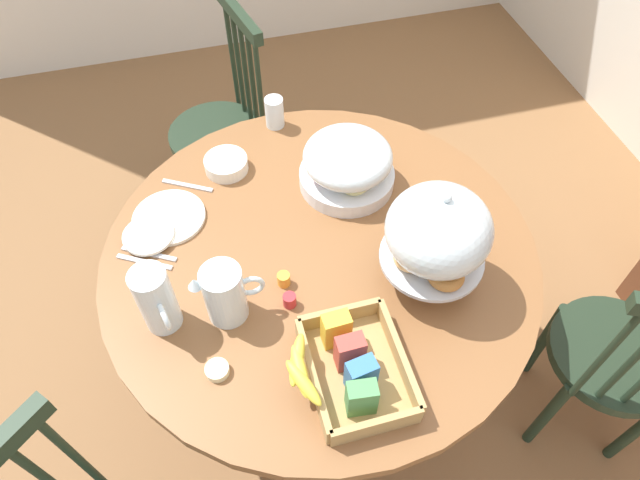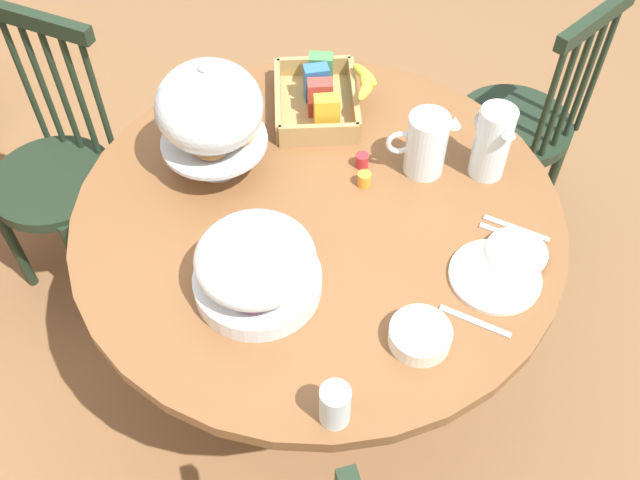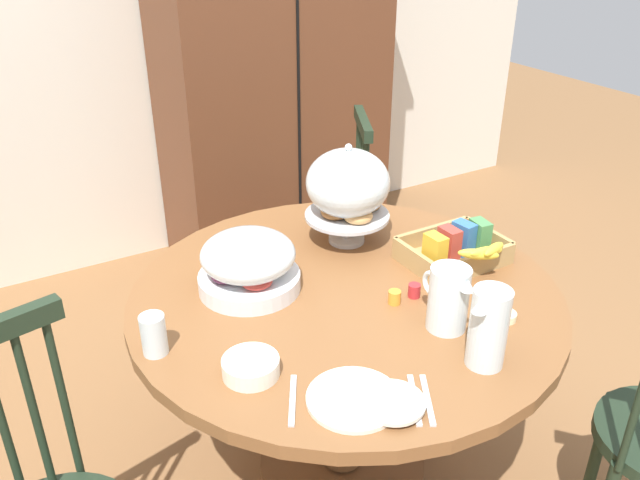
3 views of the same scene
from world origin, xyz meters
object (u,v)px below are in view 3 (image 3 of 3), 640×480
(wooden_armoire, at_px, (272,73))
(china_plate_small, at_px, (393,402))
(drinking_glass, at_px, (154,335))
(pastry_stand_with_dome, at_px, (348,187))
(cereal_bowl, at_px, (251,367))
(butter_dish, at_px, (505,316))
(fruit_platter_covered, at_px, (249,263))
(china_plate_large, at_px, (354,399))
(cereal_basket, at_px, (458,249))
(dining_table, at_px, (344,345))
(milk_pitcher, at_px, (447,301))
(orange_juice_pitcher, at_px, (488,331))
(windsor_chair_near_window, at_px, (329,233))

(wooden_armoire, bearing_deg, china_plate_small, -109.60)
(drinking_glass, bearing_deg, pastry_stand_with_dome, 19.83)
(wooden_armoire, bearing_deg, cereal_bowl, -118.13)
(cereal_bowl, bearing_deg, wooden_armoire, 61.87)
(china_plate_small, distance_m, butter_dish, 0.49)
(china_plate_small, height_order, drinking_glass, drinking_glass)
(fruit_platter_covered, height_order, china_plate_large, fruit_platter_covered)
(wooden_armoire, xyz_separation_m, fruit_platter_covered, (-0.80, -1.44, -0.16))
(fruit_platter_covered, height_order, cereal_basket, fruit_platter_covered)
(dining_table, height_order, milk_pitcher, milk_pitcher)
(cereal_bowl, bearing_deg, drinking_glass, 130.79)
(dining_table, relative_size, butter_dish, 21.13)
(orange_juice_pitcher, relative_size, china_plate_small, 1.41)
(china_plate_large, bearing_deg, drinking_glass, 129.72)
(wooden_armoire, xyz_separation_m, butter_dish, (-0.26, -1.94, -0.23))
(china_plate_large, relative_size, china_plate_small, 1.47)
(cereal_basket, distance_m, china_plate_small, 0.72)
(dining_table, height_order, pastry_stand_with_dome, pastry_stand_with_dome)
(cereal_basket, xyz_separation_m, china_plate_small, (-0.57, -0.44, -0.03))
(dining_table, xyz_separation_m, windsor_chair_near_window, (0.44, 0.82, -0.09))
(orange_juice_pitcher, distance_m, cereal_basket, 0.51)
(windsor_chair_near_window, distance_m, butter_dish, 1.22)
(orange_juice_pitcher, xyz_separation_m, drinking_glass, (-0.69, 0.45, -0.04))
(dining_table, bearing_deg, china_plate_large, -120.10)
(windsor_chair_near_window, xyz_separation_m, orange_juice_pitcher, (-0.32, -1.28, 0.38))
(pastry_stand_with_dome, distance_m, cereal_basket, 0.40)
(windsor_chair_near_window, height_order, orange_juice_pitcher, windsor_chair_near_window)
(dining_table, relative_size, orange_juice_pitcher, 6.00)
(china_plate_small, bearing_deg, fruit_platter_covered, 95.80)
(orange_juice_pitcher, height_order, butter_dish, orange_juice_pitcher)
(fruit_platter_covered, height_order, china_plate_small, fruit_platter_covered)
(wooden_armoire, height_order, milk_pitcher, wooden_armoire)
(drinking_glass, height_order, butter_dish, drinking_glass)
(dining_table, relative_size, windsor_chair_near_window, 1.30)
(drinking_glass, bearing_deg, china_plate_large, -50.28)
(dining_table, bearing_deg, butter_dish, -49.21)
(wooden_armoire, bearing_deg, china_plate_large, -111.75)
(fruit_platter_covered, relative_size, cereal_basket, 0.95)
(orange_juice_pitcher, bearing_deg, china_plate_large, 172.45)
(windsor_chair_near_window, height_order, butter_dish, windsor_chair_near_window)
(cereal_bowl, distance_m, butter_dish, 0.71)
(dining_table, xyz_separation_m, pastry_stand_with_dome, (0.17, 0.26, 0.40))
(dining_table, height_order, orange_juice_pitcher, orange_juice_pitcher)
(cereal_bowl, distance_m, drinking_glass, 0.27)
(orange_juice_pitcher, xyz_separation_m, cereal_bowl, (-0.52, 0.25, -0.07))
(wooden_armoire, xyz_separation_m, china_plate_large, (-0.80, -2.01, -0.24))
(cereal_basket, xyz_separation_m, cereal_bowl, (-0.79, -0.17, -0.02))
(dining_table, relative_size, china_plate_large, 5.76)
(butter_dish, bearing_deg, milk_pitcher, 161.15)
(orange_juice_pitcher, distance_m, cereal_bowl, 0.58)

